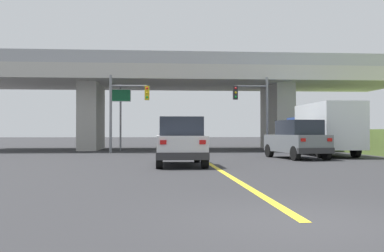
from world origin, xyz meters
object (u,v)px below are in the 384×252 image
(suv_lead, at_px, (180,141))
(traffic_signal_nearside, at_px, (255,105))
(box_truck, at_px, (324,128))
(highway_sign, at_px, (121,104))
(sedan_oncoming, at_px, (169,136))
(traffic_signal_farside, at_px, (124,104))
(suv_crossing, at_px, (297,139))

(suv_lead, distance_m, traffic_signal_nearside, 13.90)
(box_truck, height_order, highway_sign, highway_sign)
(box_truck, relative_size, sedan_oncoming, 1.58)
(sedan_oncoming, bearing_deg, suv_lead, -90.47)
(suv_lead, bearing_deg, traffic_signal_nearside, 64.31)
(sedan_oncoming, relative_size, traffic_signal_farside, 0.89)
(suv_crossing, bearing_deg, traffic_signal_nearside, 84.46)
(traffic_signal_nearside, bearing_deg, box_truck, -60.01)
(suv_crossing, height_order, sedan_oncoming, same)
(sedan_oncoming, bearing_deg, box_truck, -63.03)
(traffic_signal_nearside, bearing_deg, sedan_oncoming, 115.61)
(suv_lead, relative_size, box_truck, 0.61)
(box_truck, distance_m, sedan_oncoming, 19.27)
(box_truck, xyz_separation_m, traffic_signal_nearside, (-2.99, 5.18, 1.72))
(traffic_signal_farside, bearing_deg, sedan_oncoming, 74.99)
(suv_lead, xyz_separation_m, sedan_oncoming, (0.20, 24.34, 0.00))
(suv_crossing, relative_size, highway_sign, 0.96)
(box_truck, bearing_deg, suv_lead, -141.23)
(sedan_oncoming, bearing_deg, suv_crossing, -72.80)
(traffic_signal_farside, height_order, highway_sign, traffic_signal_farside)
(suv_crossing, xyz_separation_m, box_truck, (2.54, 2.86, 0.60))
(traffic_signal_nearside, relative_size, highway_sign, 1.10)
(highway_sign, bearing_deg, suv_crossing, -47.79)
(highway_sign, bearing_deg, sedan_oncoming, 66.31)
(suv_lead, bearing_deg, traffic_signal_farside, 105.08)
(box_truck, height_order, sedan_oncoming, box_truck)
(suv_lead, relative_size, traffic_signal_farside, 0.87)
(traffic_signal_farside, bearing_deg, highway_sign, 98.22)
(suv_crossing, relative_size, traffic_signal_farside, 0.88)
(box_truck, xyz_separation_m, traffic_signal_farside, (-12.10, 4.59, 1.68))
(traffic_signal_nearside, distance_m, highway_sign, 10.13)
(suv_lead, height_order, highway_sign, highway_sign)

